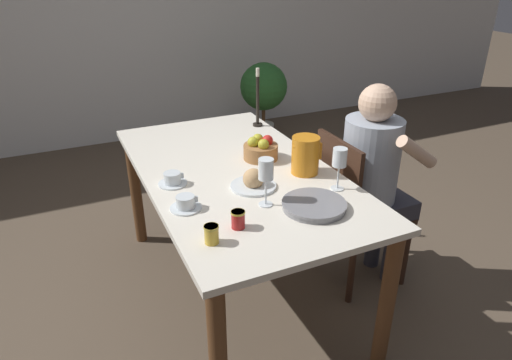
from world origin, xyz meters
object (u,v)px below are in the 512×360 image
at_px(chair_person_side, 353,208).
at_px(candlestick_tall, 258,103).
at_px(teacup_across, 172,179).
at_px(serving_tray, 314,205).
at_px(bread_plate, 253,182).
at_px(fruit_bowl, 261,149).
at_px(teacup_near_person, 186,203).
at_px(wine_glass_water, 266,171).
at_px(person_seated, 375,172).
at_px(jam_jar_amber, 238,219).
at_px(jam_jar_red, 211,233).
at_px(wine_glass_juice, 340,160).
at_px(red_pitcher, 305,155).
at_px(potted_plant, 264,91).

relative_size(chair_person_side, candlestick_tall, 2.47).
height_order(teacup_across, serving_tray, teacup_across).
xyz_separation_m(bread_plate, fruit_bowl, (0.17, 0.29, 0.02)).
bearing_deg(chair_person_side, teacup_near_person, -82.51).
bearing_deg(wine_glass_water, bread_plate, 83.91).
height_order(person_seated, jam_jar_amber, person_seated).
bearing_deg(teacup_across, jam_jar_red, -89.77).
bearing_deg(wine_glass_juice, teacup_near_person, 170.63).
height_order(wine_glass_water, wine_glass_juice, wine_glass_water).
distance_m(serving_tray, bread_plate, 0.33).
xyz_separation_m(person_seated, fruit_bowl, (-0.55, 0.26, 0.13)).
xyz_separation_m(jam_jar_red, fruit_bowl, (0.50, 0.64, 0.01)).
xyz_separation_m(red_pitcher, teacup_near_person, (-0.64, -0.10, -0.07)).
bearing_deg(teacup_near_person, fruit_bowl, 34.32).
bearing_deg(teacup_across, jam_jar_amber, -74.57).
xyz_separation_m(jam_jar_red, candlestick_tall, (0.71, 1.12, 0.10)).
bearing_deg(bread_plate, red_pitcher, 7.55).
bearing_deg(wine_glass_juice, person_seated, 28.00).
distance_m(chair_person_side, teacup_across, 1.03).
bearing_deg(chair_person_side, potted_plant, 167.02).
xyz_separation_m(serving_tray, potted_plant, (1.00, 2.59, -0.25)).
bearing_deg(potted_plant, fruit_bowl, -115.96).
xyz_separation_m(teacup_near_person, bread_plate, (0.34, 0.06, 0.00)).
relative_size(serving_tray, fruit_bowl, 1.51).
bearing_deg(jam_jar_amber, chair_person_side, 23.28).
relative_size(person_seated, fruit_bowl, 6.47).
xyz_separation_m(teacup_across, fruit_bowl, (0.50, 0.10, 0.03)).
distance_m(person_seated, jam_jar_amber, 0.98).
distance_m(red_pitcher, teacup_near_person, 0.65).
bearing_deg(serving_tray, wine_glass_juice, 30.25).
bearing_deg(chair_person_side, bread_plate, -84.19).
distance_m(jam_jar_red, potted_plant, 3.05).
relative_size(red_pitcher, bread_plate, 0.88).
relative_size(wine_glass_water, jam_jar_amber, 2.94).
bearing_deg(potted_plant, bread_plate, -116.66).
relative_size(wine_glass_juice, bread_plate, 0.94).
distance_m(person_seated, red_pitcher, 0.46).
bearing_deg(fruit_bowl, chair_person_side, -25.53).
height_order(person_seated, teacup_across, person_seated).
relative_size(teacup_near_person, jam_jar_red, 1.86).
height_order(jam_jar_amber, potted_plant, jam_jar_amber).
relative_size(wine_glass_water, jam_jar_red, 2.94).
xyz_separation_m(red_pitcher, jam_jar_amber, (-0.49, -0.33, -0.05)).
height_order(bread_plate, jam_jar_red, bread_plate).
relative_size(jam_jar_amber, jam_jar_red, 1.00).
distance_m(bread_plate, potted_plant, 2.59).
bearing_deg(serving_tray, teacup_near_person, 155.54).
bearing_deg(person_seated, teacup_near_person, -85.16).
height_order(chair_person_side, potted_plant, chair_person_side).
distance_m(wine_glass_water, candlestick_tall, 1.02).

